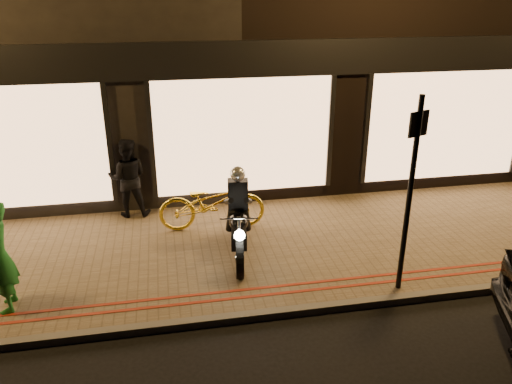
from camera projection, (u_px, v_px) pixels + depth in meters
ground at (289, 318)px, 7.23m from camera, size 90.00×90.00×0.00m
sidewalk at (262, 248)px, 9.02m from camera, size 50.00×4.00×0.12m
kerb_stone at (288, 312)px, 7.25m from camera, size 50.00×0.14×0.12m
red_kerb_lines at (280, 290)px, 7.68m from camera, size 50.00×0.26×0.01m
motorcycle at (239, 223)px, 8.45m from camera, size 0.64×1.94×1.59m
sign_post at (411, 187)px, 7.11m from camera, size 0.34×0.16×3.00m
bicycle_gold at (212, 203)px, 9.45m from camera, size 2.04×0.79×1.05m
person_dark at (128, 178)px, 9.92m from camera, size 0.81×0.64×1.60m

